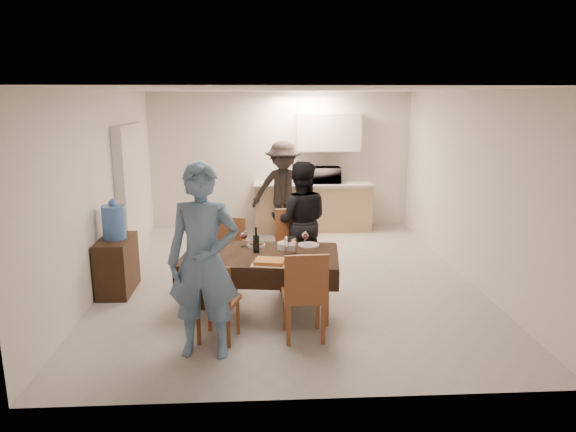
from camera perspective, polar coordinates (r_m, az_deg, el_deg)
The scene contains 33 objects.
floor at distance 7.35m, azimuth 0.16°, elevation -6.87°, with size 5.00×6.00×0.02m, color #9F9F9A.
ceiling at distance 6.90m, azimuth 0.17°, elevation 13.86°, with size 5.00×6.00×0.02m, color white.
wall_back at distance 9.97m, azimuth -0.85°, elevation 6.18°, with size 5.00×0.02×2.60m, color silver.
wall_front at distance 4.10m, azimuth 2.61°, elevation -4.19°, with size 5.00×0.02×2.60m, color silver.
wall_left at distance 7.30m, azimuth -19.85°, elevation 2.79°, with size 0.02×6.00×2.60m, color silver.
wall_right at distance 7.57m, azimuth 19.43°, elevation 3.17°, with size 0.02×6.00×2.60m, color silver.
stub_partition at distance 8.46m, azimuth -16.94°, elevation 2.62°, with size 0.15×1.40×2.10m, color beige.
kitchen_base_cabinet at distance 9.84m, azimuth 2.74°, elevation 0.94°, with size 2.20×0.60×0.86m, color tan.
kitchen_worktop at distance 9.76m, azimuth 2.77°, elevation 3.55°, with size 2.24×0.64×0.05m, color #A6A6A1.
upper_cabinet at distance 9.82m, azimuth 4.51°, elevation 9.25°, with size 1.20×0.34×0.70m, color silver.
dining_table at distance 6.09m, azimuth -3.07°, elevation -4.48°, with size 1.93×1.27×0.71m.
chair_near_left at distance 5.37m, azimuth -7.88°, elevation -8.64°, with size 0.49×0.49×0.47m.
chair_near_right at distance 5.34m, azimuth 1.86°, elevation -7.92°, with size 0.47×0.47×0.53m.
chair_far_left at distance 6.77m, azimuth -6.90°, elevation -3.66°, with size 0.51×0.52×0.50m.
chair_far_right at distance 6.74m, azimuth 0.75°, elevation -3.08°, with size 0.50×0.50×0.56m.
console at distance 7.09m, azimuth -18.44°, elevation -5.22°, with size 0.39×0.78×0.73m, color #301C10.
water_jug at distance 6.94m, azimuth -18.79°, elevation -0.66°, with size 0.29×0.29×0.44m, color #477CC7.
wine_bottle at distance 6.08m, azimuth -3.56°, elevation -2.66°, with size 0.08×0.08×0.31m, color black, non-canonical shape.
water_pitcher at distance 6.01m, azimuth 0.26°, elevation -3.34°, with size 0.14×0.14×0.21m, color white.
savoury_tart at distance 5.71m, azimuth -2.05°, elevation -5.09°, with size 0.38×0.29×0.05m, color #BB7736.
salad_bowl at distance 6.25m, azimuth -0.32°, elevation -3.32°, with size 0.19×0.19×0.08m, color silver.
mushroom_dish at distance 6.34m, azimuth -3.53°, elevation -3.29°, with size 0.20×0.20×0.03m, color silver.
wine_glass_a at distance 5.84m, azimuth -8.49°, elevation -4.14°, with size 0.08×0.08×0.18m, color white, non-canonical shape.
wine_glass_b at distance 6.31m, azimuth 1.91°, elevation -2.60°, with size 0.09×0.09×0.19m, color white, non-canonical shape.
wine_glass_c at distance 6.34m, azimuth -4.90°, elevation -2.52°, with size 0.09×0.09×0.20m, color white, non-canonical shape.
plate_near_left at distance 5.82m, azimuth -9.00°, elevation -5.06°, with size 0.26×0.26×0.01m, color silver.
plate_near_right at distance 5.82m, azimuth 2.88°, elevation -4.91°, with size 0.25×0.25×0.01m, color silver.
plate_far_left at distance 6.39m, azimuth -8.48°, elevation -3.37°, with size 0.24×0.24×0.01m, color silver.
plate_far_right at distance 6.39m, azimuth 2.32°, elevation -3.23°, with size 0.27×0.27×0.02m, color silver.
microwave at distance 9.76m, azimuth 4.24°, elevation 4.57°, with size 0.54×0.37×0.30m, color silver.
person_near at distance 5.03m, azimuth -9.37°, elevation -5.02°, with size 0.70×0.46×1.93m, color slate.
person_far at distance 7.08m, azimuth 1.35°, elevation -0.60°, with size 0.81×0.63×1.67m, color black.
person_kitchen at distance 9.28m, azimuth -0.54°, elevation 2.96°, with size 1.12×0.65×1.74m, color black.
Camera 1 is at (-0.40, -6.89, 2.53)m, focal length 32.00 mm.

